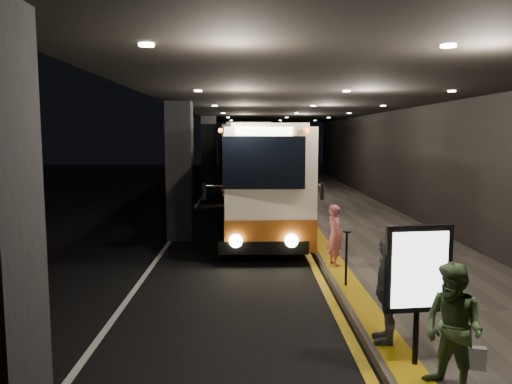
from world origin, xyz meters
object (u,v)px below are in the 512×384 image
object	(u,v)px
coach_main	(259,181)
passenger_waiting_green	(453,329)
info_sign	(418,271)
stanchion_post	(346,259)
passenger_waiting_grey	(387,290)
bag_polka	(476,358)
coach_second	(250,160)
coach_third	(252,155)
passenger_boarding	(335,235)

from	to	relation	value
coach_main	passenger_waiting_green	xyz separation A→B (m)	(2.13, -12.07, -0.73)
info_sign	stanchion_post	bearing A→B (deg)	87.11
info_sign	stanchion_post	world-z (taller)	info_sign
passenger_waiting_grey	bag_polka	distance (m)	1.51
coach_main	coach_second	distance (m)	12.05
coach_third	stanchion_post	xyz separation A→B (m)	(1.70, -31.03, -1.00)
passenger_waiting_grey	bag_polka	xyz separation A→B (m)	(0.98, -0.92, -0.68)
coach_main	passenger_boarding	bearing A→B (deg)	-75.62
coach_second	passenger_boarding	bearing A→B (deg)	-82.60
passenger_boarding	info_sign	world-z (taller)	info_sign
bag_polka	coach_second	bearing A→B (deg)	97.17
coach_second	info_sign	size ratio (longest dim) A/B	6.23
bag_polka	coach_third	bearing A→B (deg)	94.48
bag_polka	stanchion_post	size ratio (longest dim) A/B	0.26
coach_main	stanchion_post	distance (m)	7.88
coach_main	coach_third	world-z (taller)	coach_third
coach_third	bag_polka	bearing A→B (deg)	-84.81
coach_third	stanchion_post	size ratio (longest dim) A/B	9.80
passenger_waiting_green	bag_polka	world-z (taller)	passenger_waiting_green
coach_second	stanchion_post	distance (m)	19.80
coach_second	passenger_boarding	distance (m)	18.13
coach_main	coach_second	world-z (taller)	coach_second
coach_second	passenger_waiting_green	size ratio (longest dim) A/B	7.52
passenger_waiting_grey	info_sign	bearing A→B (deg)	21.00
coach_second	coach_third	size ratio (longest dim) A/B	1.07
stanchion_post	passenger_boarding	bearing A→B (deg)	88.30
stanchion_post	info_sign	bearing A→B (deg)	-86.12
passenger_boarding	passenger_waiting_green	size ratio (longest dim) A/B	0.92
passenger_waiting_grey	bag_polka	world-z (taller)	passenger_waiting_grey
coach_third	info_sign	size ratio (longest dim) A/B	5.81
passenger_boarding	stanchion_post	distance (m)	1.69
coach_third	passenger_waiting_grey	world-z (taller)	coach_third
coach_main	info_sign	xyz separation A→B (m)	(1.94, -11.32, -0.21)
coach_third	coach_second	bearing A→B (deg)	-90.42
coach_second	passenger_waiting_green	distance (m)	24.25
coach_main	bag_polka	size ratio (longest dim) A/B	36.88
coach_second	coach_third	distance (m)	11.36
passenger_boarding	passenger_waiting_grey	bearing A→B (deg)	163.65
coach_main	coach_third	xyz separation A→B (m)	(-0.01, 23.40, 0.03)
passenger_waiting_green	passenger_waiting_grey	size ratio (longest dim) A/B	0.98
passenger_waiting_grey	info_sign	size ratio (longest dim) A/B	0.84
passenger_boarding	bag_polka	bearing A→B (deg)	173.78
passenger_waiting_grey	info_sign	world-z (taller)	info_sign
coach_main	passenger_boarding	distance (m)	6.25
coach_third	passenger_boarding	distance (m)	29.41
info_sign	passenger_waiting_green	bearing A→B (deg)	-82.34
coach_main	coach_second	bearing A→B (deg)	89.21
passenger_waiting_green	stanchion_post	bearing A→B (deg)	154.57
passenger_waiting_green	stanchion_post	world-z (taller)	passenger_waiting_green
coach_third	passenger_boarding	world-z (taller)	coach_third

